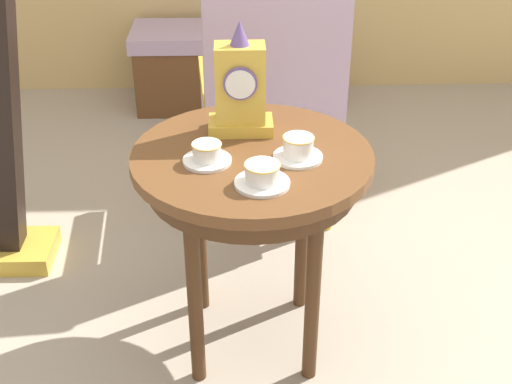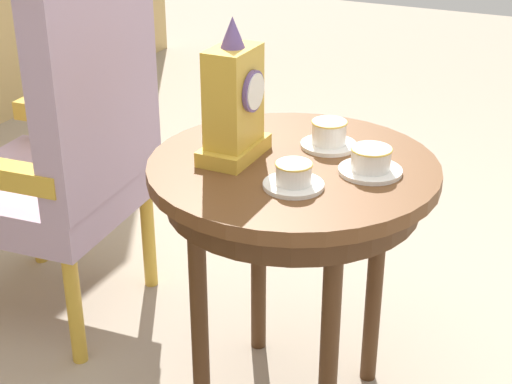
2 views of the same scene
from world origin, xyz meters
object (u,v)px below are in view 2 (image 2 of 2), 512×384
Objects in this scene: teacup_right at (371,162)px; armchair at (68,139)px; teacup_left at (294,177)px; mantel_clock at (234,103)px; side_table at (293,194)px; teacup_center at (329,135)px.

teacup_right is 0.94m from armchair.
teacup_left is 0.40× the size of mantel_clock.
teacup_right reaches higher than side_table.
teacup_center reaches higher than teacup_left.
armchair is at bearing 82.84° from side_table.
side_table is at bearing 23.20° from teacup_left.
teacup_center is at bearing -48.89° from mantel_clock.
teacup_right reaches higher than teacup_left.
armchair reaches higher than side_table.
teacup_center is 0.79m from armchair.
mantel_clock is at bearing 102.18° from side_table.
teacup_left is 0.92× the size of teacup_right.
mantel_clock reaches higher than side_table.
armchair is (0.09, 0.74, -0.02)m from side_table.
teacup_right is (0.15, -0.13, 0.00)m from teacup_left.
side_table is 0.61× the size of armchair.
teacup_center is 0.41× the size of mantel_clock.
armchair is (-0.03, 0.78, -0.13)m from teacup_center.
teacup_left is 0.98× the size of teacup_center.
armchair reaches higher than mantel_clock.
teacup_right is at bearing -94.44° from armchair.
teacup_center is at bearing 53.39° from teacup_right.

